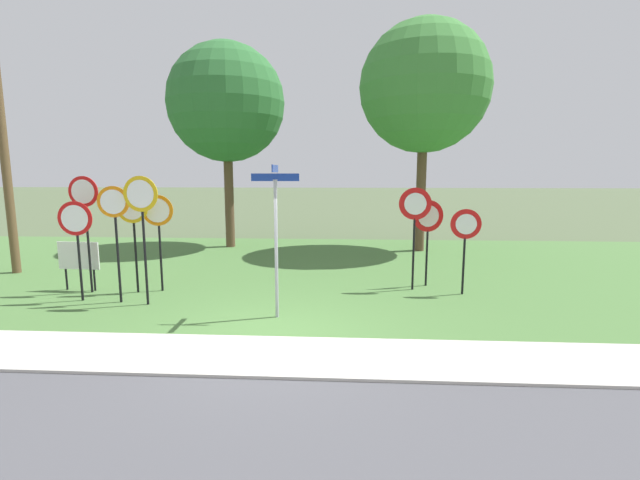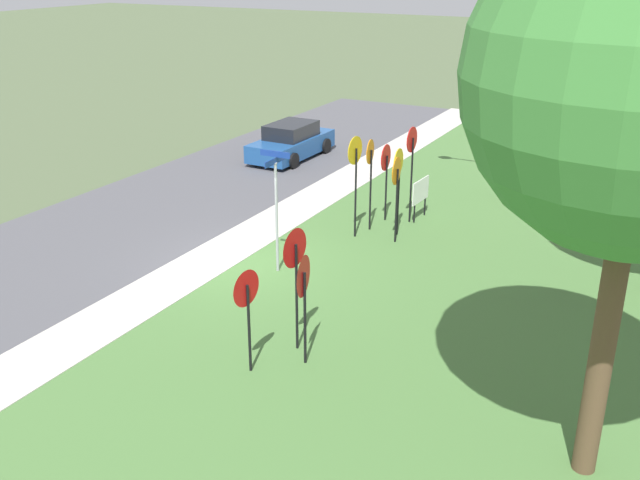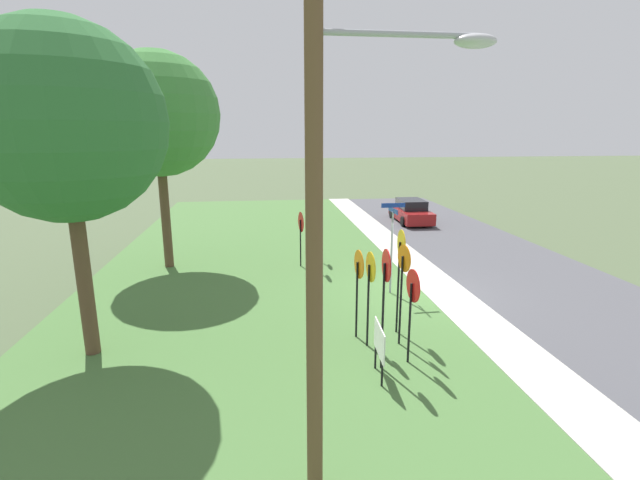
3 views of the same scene
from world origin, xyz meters
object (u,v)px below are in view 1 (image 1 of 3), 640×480
Objects in this scene: yield_sign_far_left at (415,214)px; yield_sign_near_left at (466,232)px; stop_sign_near_right at (142,211)px; oak_tree_right at (424,88)px; stop_sign_far_left at (85,208)px; notice_board at (79,258)px; yield_sign_near_right at (428,223)px; oak_tree_left at (226,103)px; street_name_post at (276,229)px; stop_sign_far_center at (115,219)px; stop_sign_near_left at (158,221)px; stop_sign_far_right at (133,219)px; stop_sign_center_tall at (76,229)px.

yield_sign_near_left is at bearing -13.50° from yield_sign_far_left.
oak_tree_right reaches higher than stop_sign_near_right.
stop_sign_far_left reaches higher than notice_board.
stop_sign_far_left is 8.58m from yield_sign_near_right.
yield_sign_near_right is 0.27× the size of oak_tree_right.
oak_tree_right reaches higher than oak_tree_left.
notice_board is at bearing 160.05° from street_name_post.
oak_tree_right is at bearing 61.30° from street_name_post.
yield_sign_near_left is 1.10m from yield_sign_near_right.
yield_sign_far_left is at bearing 4.48° from stop_sign_far_center.
stop_sign_near_left is at bearing -89.87° from oak_tree_left.
yield_sign_near_right is (7.33, 1.94, -0.26)m from stop_sign_far_center.
stop_sign_far_right is at bearing -94.40° from oak_tree_left.
street_name_post is (-3.55, -2.75, 0.16)m from yield_sign_near_right.
yield_sign_near_left is at bearing 3.42° from stop_sign_center_tall.
yield_sign_near_right is at bearing 140.66° from yield_sign_near_left.
stop_sign_near_left is 0.84× the size of stop_sign_near_right.
yield_sign_near_left is 9.66m from notice_board.
stop_sign_far_right reaches higher than yield_sign_near_left.
yield_sign_far_left is 0.83× the size of street_name_post.
stop_sign_center_tall is 1.03× the size of yield_sign_near_right.
oak_tree_left is (-3.25, 8.65, 3.77)m from street_name_post.
oak_tree_right is at bearing 35.66° from stop_sign_center_tall.
stop_sign_far_right is (-0.01, 0.86, -0.10)m from stop_sign_far_center.
stop_sign_near_left is 7.54m from yield_sign_near_left.
stop_sign_far_left reaches higher than yield_sign_near_right.
oak_tree_left is at bearing 109.30° from street_name_post.
stop_sign_far_left is 9.27m from yield_sign_near_left.
stop_sign_near_left is 6.39m from yield_sign_far_left.
oak_tree_left reaches higher than stop_sign_far_right.
yield_sign_near_left is at bearing 23.22° from street_name_post.
stop_sign_far_center is 7.59m from yield_sign_near_right.
oak_tree_left is at bearing 82.39° from stop_sign_far_right.
oak_tree_right reaches higher than yield_sign_far_left.
stop_sign_far_right is at bearing 4.41° from stop_sign_far_left.
stop_sign_near_right is 1.28× the size of yield_sign_near_right.
oak_tree_right reaches higher than street_name_post.
oak_tree_left is (-6.80, 5.90, 3.93)m from yield_sign_near_right.
stop_sign_far_right is 1.85m from notice_board.
yield_sign_far_left reaches higher than notice_board.
oak_tree_right is (7.47, 6.33, 4.26)m from stop_sign_near_left.
stop_sign_center_tall is 1.87× the size of notice_board.
stop_sign_near_right is at bearing -25.45° from stop_sign_far_left.
oak_tree_right reaches higher than yield_sign_near_right.
stop_sign_far_right is at bearing -170.96° from yield_sign_near_left.
stop_sign_far_center is at bearing -7.62° from stop_sign_center_tall.
notice_board is at bearing -172.07° from yield_sign_near_left.
street_name_post is (3.79, -0.81, -0.09)m from stop_sign_far_center.
stop_sign_near_right reaches higher than stop_sign_center_tall.
notice_board is (-8.88, -0.95, -0.86)m from yield_sign_near_right.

